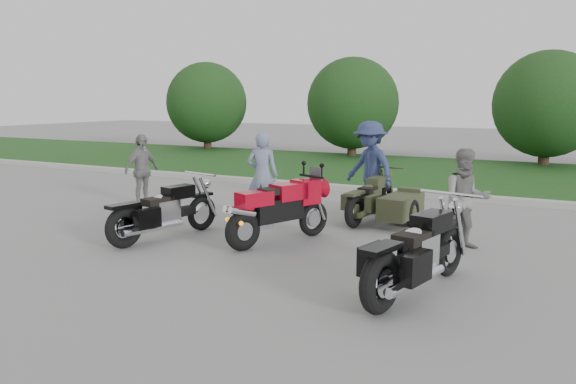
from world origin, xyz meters
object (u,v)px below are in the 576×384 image
at_px(cruiser_left, 161,214).
at_px(person_grey, 466,199).
at_px(sportbike_red, 278,208).
at_px(person_stripe, 263,175).
at_px(cruiser_sidecar, 388,204).
at_px(person_denim, 370,167).
at_px(person_back, 142,170).
at_px(cruiser_right, 415,256).

height_order(cruiser_left, person_grey, person_grey).
height_order(sportbike_red, person_stripe, person_stripe).
distance_m(sportbike_red, cruiser_sidecar, 2.58).
height_order(person_grey, person_denim, person_denim).
distance_m(cruiser_sidecar, person_stripe, 2.53).
bearing_deg(person_denim, person_stripe, -112.12).
bearing_deg(sportbike_red, cruiser_sidecar, 85.76).
height_order(cruiser_sidecar, person_back, person_back).
bearing_deg(person_back, cruiser_left, -128.45).
relative_size(person_stripe, person_grey, 1.08).
relative_size(sportbike_red, cruiser_sidecar, 0.94).
height_order(person_stripe, person_back, person_stripe).
distance_m(cruiser_right, person_back, 7.65).
xyz_separation_m(sportbike_red, cruiser_left, (-1.89, -0.69, -0.15)).
relative_size(person_stripe, person_back, 1.08).
xyz_separation_m(cruiser_left, cruiser_sidecar, (3.05, 2.98, -0.06)).
bearing_deg(person_grey, person_back, 151.00).
bearing_deg(cruiser_right, sportbike_red, 164.63).
distance_m(sportbike_red, person_denim, 3.20).
height_order(cruiser_left, person_stripe, person_stripe).
bearing_deg(person_grey, cruiser_left, 175.91).
xyz_separation_m(sportbike_red, cruiser_sidecar, (1.16, 2.29, -0.21)).
relative_size(cruiser_left, person_stripe, 1.31).
bearing_deg(person_back, person_grey, -89.47).
height_order(sportbike_red, cruiser_right, sportbike_red).
xyz_separation_m(cruiser_sidecar, person_stripe, (-2.40, -0.64, 0.48)).
height_order(cruiser_sidecar, person_denim, person_denim).
xyz_separation_m(cruiser_sidecar, person_back, (-5.51, -0.68, 0.41)).
bearing_deg(cruiser_left, cruiser_right, 3.43).
xyz_separation_m(person_stripe, person_grey, (4.05, -0.56, -0.06)).
height_order(cruiser_right, person_grey, person_grey).
bearing_deg(cruiser_right, person_denim, 128.24).
bearing_deg(sportbike_red, cruiser_right, -5.49).
distance_m(person_stripe, person_denim, 2.29).
distance_m(cruiser_sidecar, person_grey, 2.08).
bearing_deg(cruiser_right, cruiser_left, -176.43).
bearing_deg(cruiser_sidecar, cruiser_right, -63.59).
distance_m(cruiser_left, cruiser_sidecar, 4.27).
distance_m(cruiser_right, person_stripe, 5.00).
distance_m(cruiser_right, person_grey, 2.55).
relative_size(cruiser_left, cruiser_right, 0.92).
xyz_separation_m(cruiser_right, cruiser_sidecar, (-1.51, 3.72, -0.10)).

